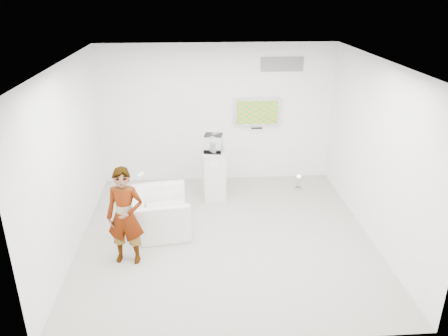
# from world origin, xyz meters

# --- Properties ---
(room) EXTENTS (5.01, 5.01, 3.00)m
(room) POSITION_xyz_m (0.00, 0.00, 1.50)
(room) COLOR #A7A299
(room) RESTS_ON ground
(tv) EXTENTS (1.00, 0.08, 0.60)m
(tv) POSITION_xyz_m (0.85, 2.45, 1.55)
(tv) COLOR silver
(tv) RESTS_ON room
(logo_decal) EXTENTS (0.90, 0.02, 0.30)m
(logo_decal) POSITION_xyz_m (1.35, 2.49, 2.55)
(logo_decal) COLOR slate
(logo_decal) RESTS_ON room
(person) EXTENTS (0.62, 0.45, 1.59)m
(person) POSITION_xyz_m (-1.59, -0.63, 0.79)
(person) COLOR silver
(person) RESTS_ON room
(armchair) EXTENTS (1.10, 1.23, 0.73)m
(armchair) POSITION_xyz_m (-1.14, 0.26, 0.36)
(armchair) COLOR silver
(armchair) RESTS_ON room
(pedestal) EXTENTS (0.54, 0.54, 1.02)m
(pedestal) POSITION_xyz_m (-0.13, 1.53, 0.51)
(pedestal) COLOR silver
(pedestal) RESTS_ON room
(floor_uplight) EXTENTS (0.24, 0.24, 0.31)m
(floor_uplight) POSITION_xyz_m (1.70, 1.82, 0.15)
(floor_uplight) COLOR silver
(floor_uplight) RESTS_ON room
(vitrine) EXTENTS (0.40, 0.40, 0.35)m
(vitrine) POSITION_xyz_m (-0.13, 1.53, 1.19)
(vitrine) COLOR silver
(vitrine) RESTS_ON pedestal
(console) EXTENTS (0.11, 0.16, 0.21)m
(console) POSITION_xyz_m (-0.13, 1.53, 1.12)
(console) COLOR silver
(console) RESTS_ON pedestal
(wii_remote) EXTENTS (0.10, 0.16, 0.04)m
(wii_remote) POSITION_xyz_m (-1.32, -0.51, 1.43)
(wii_remote) COLOR silver
(wii_remote) RESTS_ON person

